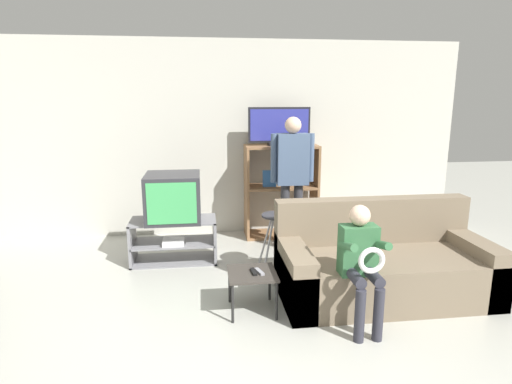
{
  "coord_description": "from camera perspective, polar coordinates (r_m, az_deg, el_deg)",
  "views": [
    {
      "loc": [
        -0.37,
        -2.42,
        1.87
      ],
      "look_at": [
        0.18,
        1.85,
        0.9
      ],
      "focal_mm": 30.0,
      "sensor_mm": 36.0,
      "label": 1
    }
  ],
  "objects": [
    {
      "name": "remote_control_white",
      "position": [
        3.79,
        0.46,
        -10.56
      ],
      "size": [
        0.08,
        0.15,
        0.02
      ],
      "primitive_type": "cube",
      "rotation": [
        0.0,
        0.0,
        0.29
      ],
      "color": "gray",
      "rests_on": "snack_table"
    },
    {
      "name": "remote_control_black",
      "position": [
        3.79,
        -0.32,
        -10.58
      ],
      "size": [
        0.05,
        0.15,
        0.02
      ],
      "primitive_type": "cube",
      "rotation": [
        0.0,
        0.0,
        0.09
      ],
      "color": "black",
      "rests_on": "snack_table"
    },
    {
      "name": "wall_back",
      "position": [
        5.85,
        -3.72,
        7.07
      ],
      "size": [
        6.4,
        0.06,
        2.6
      ],
      "color": "beige",
      "rests_on": "ground_plane"
    },
    {
      "name": "folding_stool",
      "position": [
        4.58,
        2.77,
        -4.57
      ],
      "size": [
        0.37,
        0.36,
        0.64
      ],
      "color": "#B7B7BC",
      "rests_on": "ground_plane"
    },
    {
      "name": "tv_stand",
      "position": [
        5.03,
        -10.88,
        -6.41
      ],
      "size": [
        0.97,
        0.45,
        0.49
      ],
      "color": "slate",
      "rests_on": "ground_plane"
    },
    {
      "name": "television_main",
      "position": [
        4.88,
        -10.97,
        -0.7
      ],
      "size": [
        0.6,
        0.59,
        0.53
      ],
      "color": "#2D2D33",
      "rests_on": "tv_stand"
    },
    {
      "name": "snack_table",
      "position": [
        3.81,
        -0.53,
        -11.3
      ],
      "size": [
        0.42,
        0.42,
        0.36
      ],
      "color": "#38332D",
      "rests_on": "ground_plane"
    },
    {
      "name": "television_flat",
      "position": [
        5.61,
        3.12,
        8.61
      ],
      "size": [
        0.81,
        0.2,
        0.49
      ],
      "color": "black",
      "rests_on": "media_shelf"
    },
    {
      "name": "couch",
      "position": [
        4.3,
        16.48,
        -9.39
      ],
      "size": [
        1.96,
        0.92,
        0.88
      ],
      "color": "#756651",
      "rests_on": "ground_plane"
    },
    {
      "name": "person_standing_adult",
      "position": [
        5.2,
        4.85,
        2.91
      ],
      "size": [
        0.53,
        0.2,
        1.63
      ],
      "color": "#2D2D33",
      "rests_on": "ground_plane"
    },
    {
      "name": "media_shelf",
      "position": [
        5.76,
        3.33,
        0.25
      ],
      "size": [
        0.96,
        0.43,
        1.24
      ],
      "color": "#8E6642",
      "rests_on": "ground_plane"
    },
    {
      "name": "person_seated_child",
      "position": [
        3.57,
        13.86,
        -8.5
      ],
      "size": [
        0.33,
        0.43,
        1.02
      ],
      "color": "#2D2D38",
      "rests_on": "ground_plane"
    }
  ]
}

